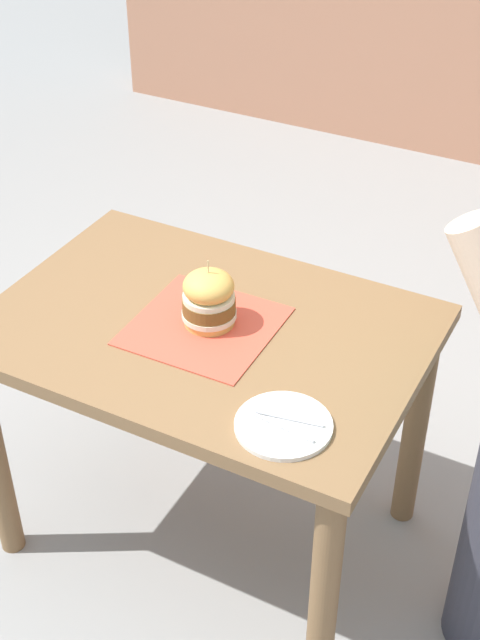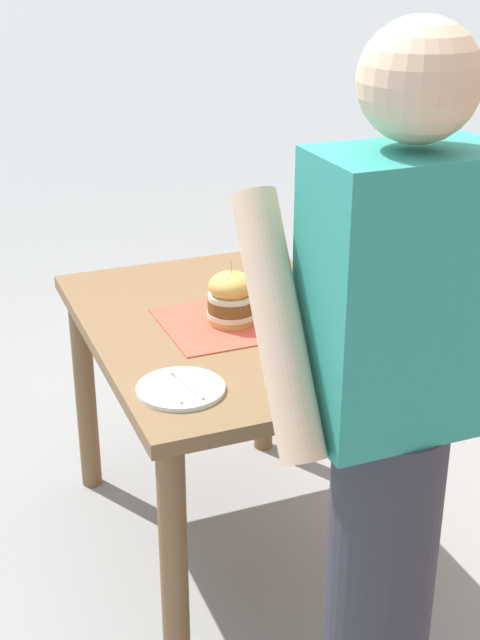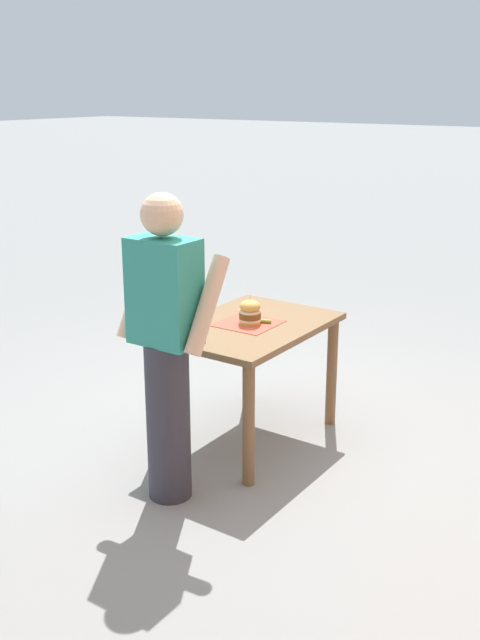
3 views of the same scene
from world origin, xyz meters
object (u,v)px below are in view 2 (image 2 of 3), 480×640
patio_table (227,364)px  side_plate_with_forks (181,389)px  sandwich (231,298)px  diner_across_table (390,428)px  pickle_spear (245,307)px

patio_table → side_plate_with_forks: 0.45m
sandwich → diner_across_table: bearing=91.9°
sandwich → diner_across_table: diner_across_table is taller
side_plate_with_forks → diner_across_table: size_ratio=0.13×
sandwich → pickle_spear: bearing=-137.1°
pickle_spear → side_plate_with_forks: pickle_spear is taller
sandwich → pickle_spear: (-0.07, -0.06, -0.06)m
pickle_spear → diner_across_table: 0.90m
patio_table → pickle_spear: size_ratio=13.18×
side_plate_with_forks → pickle_spear: bearing=-129.7°
side_plate_with_forks → patio_table: bearing=-126.4°
side_plate_with_forks → diner_across_table: 0.58m
pickle_spear → side_plate_with_forks: size_ratio=0.39×
sandwich → pickle_spear: size_ratio=2.21×
diner_across_table → patio_table: bearing=-87.4°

